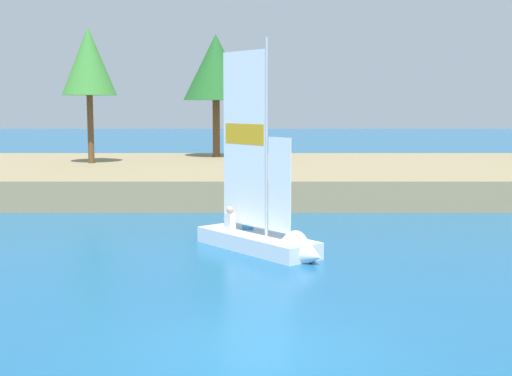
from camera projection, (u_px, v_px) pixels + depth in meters
The scene contains 5 objects.
ground_plane at pixel (259, 351), 11.68m from camera, with size 200.00×200.00×0.00m, color #195684.
shore_bank at pixel (256, 176), 33.67m from camera, with size 80.00×14.92×1.19m, color #897A56.
shoreline_tree_left at pixel (87, 62), 33.58m from camera, with size 2.63×2.63×6.58m.
shoreline_tree_midleft at pixel (214, 68), 37.54m from camera, with size 3.56×3.56×6.62m.
sailboat at pixel (269, 235), 19.16m from camera, with size 3.84×4.33×6.23m.
Camera 1 is at (-0.08, -11.26, 4.14)m, focal length 48.85 mm.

